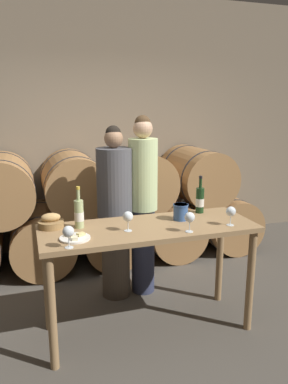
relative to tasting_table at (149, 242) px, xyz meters
name	(u,v)px	position (x,y,z in m)	size (l,w,h in m)	color
ground_plane	(149,328)	(0.00, 0.00, -0.78)	(10.00, 10.00, 0.00)	#4C473F
stone_wall_back	(96,125)	(0.00, 2.18, 0.82)	(10.00, 0.12, 3.20)	#7F705B
barrel_stack	(107,209)	(0.00, 1.57, -0.16)	(3.82, 0.97, 1.33)	#9E7042
tasting_table	(149,242)	(0.00, 0.00, 0.00)	(1.72, 0.63, 0.92)	#99754C
person_left	(115,213)	(-0.12, 0.66, 0.07)	(0.33, 0.33, 1.68)	#4C4238
person_right	(143,204)	(0.16, 0.66, 0.14)	(0.28, 0.28, 1.77)	#2D334C
wine_bottle_red	(200,200)	(0.55, 0.22, 0.25)	(0.07, 0.07, 0.33)	#193819
wine_bottle_white	(79,214)	(-0.53, 0.13, 0.25)	(0.07, 0.07, 0.33)	#ADBC7F
blue_crock	(181,211)	(0.31, 0.08, 0.21)	(0.13, 0.13, 0.13)	#335693
bread_basket	(51,222)	(-0.74, 0.20, 0.18)	(0.20, 0.20, 0.12)	olive
cheese_plate	(75,238)	(-0.60, -0.12, 0.14)	(0.22, 0.22, 0.04)	white
wine_glass_far_left	(68,232)	(-0.66, -0.27, 0.25)	(0.08, 0.08, 0.16)	white
wine_glass_left	(128,217)	(-0.19, -0.06, 0.25)	(0.08, 0.08, 0.16)	white
wine_glass_center	(190,218)	(0.25, -0.23, 0.25)	(0.08, 0.08, 0.16)	white
wine_glass_right	(231,212)	(0.63, -0.18, 0.25)	(0.08, 0.08, 0.16)	white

